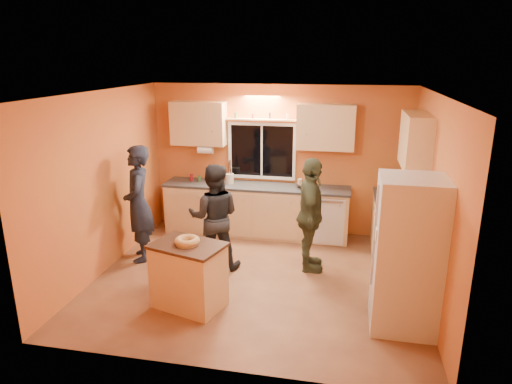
% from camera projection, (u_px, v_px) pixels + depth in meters
% --- Properties ---
extents(ground, '(4.50, 4.50, 0.00)m').
position_uv_depth(ground, '(257.00, 279.00, 6.50)').
color(ground, brown).
rests_on(ground, ground).
extents(room_shell, '(4.54, 4.04, 2.61)m').
position_uv_depth(room_shell, '(271.00, 162.00, 6.40)').
color(room_shell, '#C75933').
rests_on(room_shell, ground).
extents(back_counter, '(4.23, 0.62, 0.90)m').
position_uv_depth(back_counter, '(276.00, 211.00, 7.97)').
color(back_counter, '#E2B576').
rests_on(back_counter, ground).
extents(right_counter, '(0.62, 1.84, 0.90)m').
position_uv_depth(right_counter, '(398.00, 247.00, 6.48)').
color(right_counter, '#E2B576').
rests_on(right_counter, ground).
extents(refrigerator, '(0.72, 0.70, 1.80)m').
position_uv_depth(refrigerator, '(407.00, 255.00, 5.14)').
color(refrigerator, silver).
rests_on(refrigerator, ground).
extents(island, '(1.00, 0.81, 0.84)m').
position_uv_depth(island, '(189.00, 275.00, 5.69)').
color(island, '#E2B576').
rests_on(island, ground).
extents(bundt_pastry, '(0.31, 0.31, 0.09)m').
position_uv_depth(bundt_pastry, '(187.00, 241.00, 5.56)').
color(bundt_pastry, '#B29049').
rests_on(bundt_pastry, island).
extents(person_left, '(0.64, 0.77, 1.79)m').
position_uv_depth(person_left, '(138.00, 204.00, 6.92)').
color(person_left, black).
rests_on(person_left, ground).
extents(person_center, '(0.85, 0.71, 1.58)m').
position_uv_depth(person_center, '(214.00, 217.00, 6.67)').
color(person_center, black).
rests_on(person_center, ground).
extents(person_right, '(0.51, 1.03, 1.69)m').
position_uv_depth(person_right, '(310.00, 215.00, 6.58)').
color(person_right, '#393C26').
rests_on(person_right, ground).
extents(mixing_bowl, '(0.45, 0.45, 0.08)m').
position_uv_depth(mixing_bowl, '(306.00, 185.00, 7.75)').
color(mixing_bowl, black).
rests_on(mixing_bowl, back_counter).
extents(utensil_crock, '(0.14, 0.14, 0.17)m').
position_uv_depth(utensil_crock, '(230.00, 179.00, 8.00)').
color(utensil_crock, beige).
rests_on(utensil_crock, back_counter).
extents(potted_plant, '(0.25, 0.22, 0.27)m').
position_uv_depth(potted_plant, '(402.00, 223.00, 5.73)').
color(potted_plant, gray).
rests_on(potted_plant, right_counter).
extents(red_box, '(0.19, 0.17, 0.07)m').
position_uv_depth(red_box, '(403.00, 212.00, 6.46)').
color(red_box, maroon).
rests_on(red_box, right_counter).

